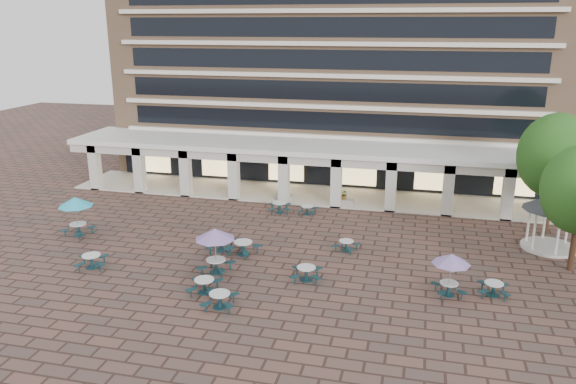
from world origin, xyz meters
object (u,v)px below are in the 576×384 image
picnic_table_0 (92,260)px  picnic_table_1 (204,285)px  planter_left (284,195)px  gazebo (554,208)px  picnic_table_2 (220,299)px  planter_right (344,199)px

picnic_table_0 → picnic_table_1: (7.71, -1.47, -0.01)m
picnic_table_1 → planter_left: bearing=79.7°
picnic_table_1 → gazebo: 22.32m
picnic_table_0 → picnic_table_1: bearing=-30.4°
picnic_table_0 → gazebo: 28.71m
picnic_table_1 → picnic_table_2: bearing=-53.8°
picnic_table_2 → gazebo: bearing=27.5°
picnic_table_0 → gazebo: size_ratio=0.56×
gazebo → planter_right: size_ratio=2.58×
picnic_table_0 → planter_left: planter_left is taller
picnic_table_1 → planter_left: 16.85m
picnic_table_0 → picnic_table_1: picnic_table_0 is taller
picnic_table_1 → gazebo: size_ratio=0.52×
picnic_table_0 → picnic_table_2: 9.51m
picnic_table_2 → gazebo: (17.86, 12.44, 2.23)m
picnic_table_2 → planter_left: 18.22m
picnic_table_0 → planter_right: bearing=30.5°
picnic_table_1 → picnic_table_0: bearing=159.6°
picnic_table_1 → planter_left: planter_left is taller
planter_right → gazebo: bearing=-22.1°
planter_left → planter_right: planter_right is taller
picnic_table_1 → gazebo: gazebo is taller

